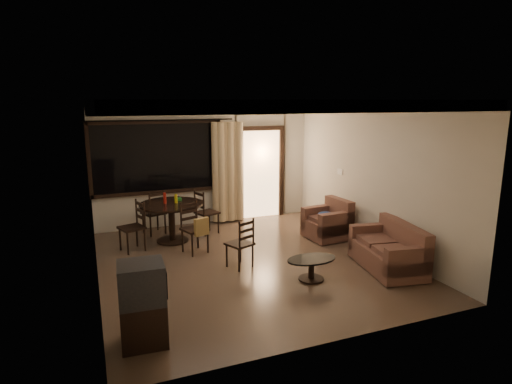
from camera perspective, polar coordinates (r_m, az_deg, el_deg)
name	(u,v)px	position (r m, az deg, el deg)	size (l,w,h in m)	color
ground	(249,262)	(7.65, -0.95, -9.30)	(5.50, 5.50, 0.00)	#7F6651
room_shell	(245,147)	(9.04, -1.45, 6.01)	(5.50, 6.70, 5.50)	beige
dining_table	(171,211)	(8.70, -11.21, -2.55)	(1.26, 1.26, 1.01)	black
dining_chair_west	(133,236)	(8.44, -16.09, -5.67)	(0.53, 0.53, 0.95)	black
dining_chair_east	(207,220)	(9.21, -6.59, -3.77)	(0.53, 0.53, 0.95)	black
dining_chair_south	(195,237)	(8.08, -8.11, -5.93)	(0.53, 0.57, 0.95)	black
dining_chair_north	(154,221)	(9.37, -13.40, -3.74)	(0.53, 0.53, 0.95)	black
tv_cabinet	(143,304)	(5.25, -14.85, -14.21)	(0.56, 0.50, 0.99)	black
sofa	(390,251)	(7.60, 17.47, -7.56)	(1.00, 1.55, 0.77)	#43221F
armchair	(329,223)	(8.94, 9.69, -4.06)	(0.85, 0.85, 0.79)	#43221F
coffee_table	(311,265)	(6.91, 7.40, -9.69)	(0.82, 0.49, 0.36)	black
side_chair	(240,253)	(7.34, -2.13, -8.08)	(0.51, 0.51, 0.87)	black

